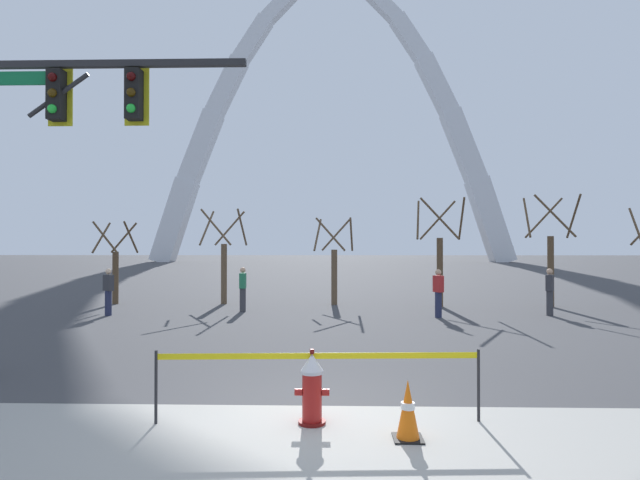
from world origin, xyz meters
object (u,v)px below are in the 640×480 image
traffic_cone_by_hydrant (408,410)px  traffic_signal_gantry (42,150)px  pedestrian_walking_left (550,291)px  monument_arch (331,134)px  pedestrian_walking_right (438,293)px  pedestrian_standing_center (243,289)px  pedestrian_near_trees (108,291)px  fire_hydrant (312,389)px

traffic_cone_by_hydrant → traffic_signal_gantry: traffic_signal_gantry is taller
traffic_signal_gantry → pedestrian_walking_left: traffic_signal_gantry is taller
monument_arch → pedestrian_walking_right: monument_arch is taller
pedestrian_standing_center → pedestrian_walking_left: bearing=-4.0°
pedestrian_standing_center → pedestrian_near_trees: (-4.37, -1.12, 0.00)m
pedestrian_walking_right → pedestrian_near_trees: same height
pedestrian_walking_left → pedestrian_walking_right: bearing=-171.4°
traffic_signal_gantry → pedestrian_near_trees: 9.05m
traffic_signal_gantry → monument_arch: bearing=85.7°
pedestrian_walking_left → pedestrian_walking_right: (-3.87, -0.58, 0.00)m
monument_arch → pedestrian_near_trees: bearing=-97.3°
traffic_cone_by_hydrant → pedestrian_walking_right: pedestrian_walking_right is taller
pedestrian_standing_center → monument_arch: bearing=87.0°
monument_arch → pedestrian_standing_center: bearing=-93.0°
fire_hydrant → pedestrian_standing_center: (-2.96, 11.37, 0.35)m
fire_hydrant → monument_arch: 69.89m
fire_hydrant → pedestrian_walking_left: bearing=54.5°
pedestrian_standing_center → pedestrian_walking_right: bearing=-11.2°
pedestrian_walking_right → pedestrian_near_trees: bearing=178.9°
fire_hydrant → pedestrian_walking_right: (3.73, 10.05, 0.35)m
traffic_signal_gantry → pedestrian_walking_left: size_ratio=3.77×
monument_arch → pedestrian_near_trees: 60.39m
traffic_cone_by_hydrant → pedestrian_near_trees: 13.75m
traffic_signal_gantry → pedestrian_walking_left: 15.46m
traffic_signal_gantry → pedestrian_near_trees: (-2.41, 8.10, -3.25)m
fire_hydrant → monument_arch: size_ratio=0.02×
traffic_cone_by_hydrant → traffic_signal_gantry: (-6.11, 2.68, 3.71)m
pedestrian_near_trees → traffic_signal_gantry: bearing=-73.4°
monument_arch → pedestrian_near_trees: monument_arch is taller
traffic_cone_by_hydrant → traffic_signal_gantry: size_ratio=0.12×
traffic_cone_by_hydrant → pedestrian_walking_left: 12.87m
traffic_cone_by_hydrant → monument_arch: 70.43m
traffic_signal_gantry → pedestrian_standing_center: bearing=78.0°
fire_hydrant → pedestrian_walking_left: (7.60, 10.63, 0.35)m
monument_arch → pedestrian_walking_left: monument_arch is taller
fire_hydrant → traffic_cone_by_hydrant: bearing=-23.6°
traffic_signal_gantry → pedestrian_near_trees: bearing=106.6°
pedestrian_walking_left → pedestrian_near_trees: size_ratio=1.00×
pedestrian_walking_right → pedestrian_walking_left: bearing=8.6°
monument_arch → pedestrian_standing_center: (-2.91, -56.07, -17.99)m
pedestrian_walking_left → pedestrian_walking_right: size_ratio=1.00×
pedestrian_near_trees → monument_arch: bearing=82.7°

